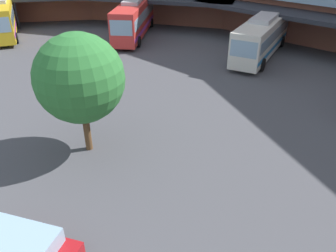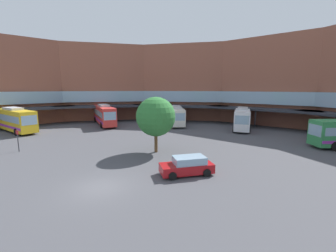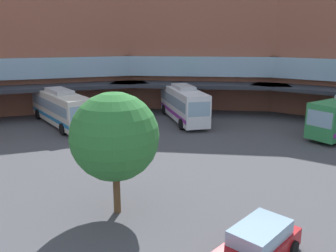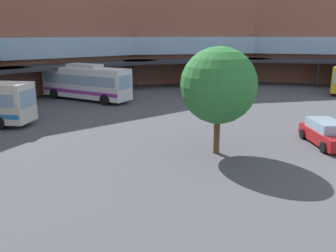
{
  "view_description": "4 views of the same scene",
  "coord_description": "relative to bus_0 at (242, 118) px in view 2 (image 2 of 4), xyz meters",
  "views": [
    {
      "loc": [
        13.96,
        5.41,
        10.07
      ],
      "look_at": [
        2.13,
        13.06,
        1.89
      ],
      "focal_mm": 35.6,
      "sensor_mm": 36.0,
      "label": 1
    },
    {
      "loc": [
        11.36,
        -11.95,
        7.18
      ],
      "look_at": [
        -1.73,
        14.82,
        2.2
      ],
      "focal_mm": 24.41,
      "sensor_mm": 36.0,
      "label": 2
    },
    {
      "loc": [
        -0.16,
        -6.65,
        8.76
      ],
      "look_at": [
        2.38,
        15.47,
        3.08
      ],
      "focal_mm": 37.52,
      "sensor_mm": 36.0,
      "label": 3
    },
    {
      "loc": [
        -18.12,
        0.34,
        6.87
      ],
      "look_at": [
        -2.95,
        11.98,
        1.77
      ],
      "focal_mm": 37.01,
      "sensor_mm": 36.0,
      "label": 4
    }
  ],
  "objects": [
    {
      "name": "parked_car",
      "position": [
        -0.84,
        -24.36,
        -1.2
      ],
      "size": [
        4.52,
        4.22,
        1.53
      ],
      "rotation": [
        0.0,
        0.0,
        3.85
      ],
      "color": "#A51419",
      "rests_on": "ground"
    },
    {
      "name": "bus_4",
      "position": [
        -33.78,
        -19.0,
        0.09
      ],
      "size": [
        12.5,
        4.95,
        4.0
      ],
      "rotation": [
        0.0,
        0.0,
        6.08
      ],
      "color": "gold",
      "rests_on": "ground"
    },
    {
      "name": "bus_1",
      "position": [
        -25.29,
        -6.8,
        0.08
      ],
      "size": [
        11.18,
        9.75,
        3.98
      ],
      "rotation": [
        0.0,
        0.0,
        5.6
      ],
      "color": "red",
      "rests_on": "ground"
    },
    {
      "name": "ground_plane",
      "position": [
        -5.61,
        -29.55,
        -1.93
      ],
      "size": [
        128.18,
        128.18,
        0.0
      ],
      "primitive_type": "plane",
      "color": "#47474C"
    },
    {
      "name": "stop_sign_post",
      "position": [
        -20.67,
        -26.3,
        -0.39
      ],
      "size": [
        0.6,
        0.15,
        2.52
      ],
      "color": "#2D2D33",
      "rests_on": "ground"
    },
    {
      "name": "bus_0",
      "position": [
        0.0,
        0.0,
        0.0
      ],
      "size": [
        3.77,
        10.66,
        3.83
      ],
      "rotation": [
        0.0,
        0.0,
        4.84
      ],
      "color": "white",
      "rests_on": "ground"
    },
    {
      "name": "plaza_tree",
      "position": [
        -6.48,
        -19.59,
        2.1
      ],
      "size": [
        4.38,
        4.38,
        6.23
      ],
      "color": "brown",
      "rests_on": "ground"
    },
    {
      "name": "bus_5",
      "position": [
        -12.63,
        -0.3,
        -0.07
      ],
      "size": [
        7.69,
        11.21,
        3.68
      ],
      "rotation": [
        0.0,
        0.0,
        5.22
      ],
      "color": "silver",
      "rests_on": "ground"
    },
    {
      "name": "station_building",
      "position": [
        -5.61,
        -2.07,
        5.98
      ],
      "size": [
        85.52,
        40.36,
        16.66
      ],
      "color": "#93543F",
      "rests_on": "ground"
    }
  ]
}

